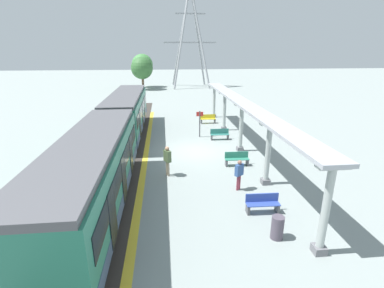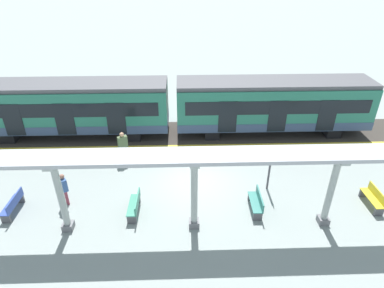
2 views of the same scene
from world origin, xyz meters
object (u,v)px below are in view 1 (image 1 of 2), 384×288
bench_extra_slot (220,134)px  bench_mid_platform (262,203)px  canopy_pillar_second (268,154)px  platform_info_sign (200,121)px  trash_bin (277,227)px  passenger_waiting_near_edge (167,158)px  bench_near_end (208,119)px  canopy_pillar_nearest (326,211)px  passenger_by_the_benches (239,171)px  canopy_pillar_third (241,128)px  train_near_carriage (93,176)px  bench_far_end (237,159)px  canopy_pillar_fourth (224,111)px  train_far_carriage (127,113)px  canopy_pillar_fifth (214,101)px

bench_extra_slot → bench_mid_platform: bearing=-91.0°
canopy_pillar_second → platform_info_sign: (-2.45, 9.02, -0.42)m
bench_extra_slot → trash_bin: trash_bin is taller
canopy_pillar_second → trash_bin: bearing=-104.6°
passenger_waiting_near_edge → bench_near_end: bearing=70.6°
canopy_pillar_nearest → passenger_by_the_benches: bearing=108.1°
canopy_pillar_third → bench_extra_slot: (-0.93, 2.85, -1.30)m
train_near_carriage → bench_near_end: bearing=64.4°
bench_extra_slot → canopy_pillar_second: bearing=-83.5°
bench_far_end → canopy_pillar_fourth: bearing=83.7°
canopy_pillar_fourth → passenger_waiting_near_edge: canopy_pillar_fourth is taller
canopy_pillar_fourth → bench_extra_slot: (-0.93, -2.71, -1.30)m
bench_near_end → bench_far_end: size_ratio=1.00×
canopy_pillar_second → bench_extra_slot: (-0.93, 8.17, -1.30)m
bench_far_end → platform_info_sign: (-1.55, 6.29, 0.89)m
platform_info_sign → passenger_by_the_benches: bearing=-85.1°
train_far_carriage → bench_mid_platform: (7.37, -13.27, -1.39)m
bench_far_end → bench_extra_slot: size_ratio=1.00×
passenger_by_the_benches → bench_extra_slot: bearing=85.3°
train_near_carriage → canopy_pillar_fifth: bearing=64.9°
canopy_pillar_fifth → bench_near_end: canopy_pillar_fifth is taller
train_far_carriage → canopy_pillar_fourth: bearing=2.0°
canopy_pillar_fifth → passenger_by_the_benches: 16.72m
trash_bin → canopy_pillar_fourth: bearing=85.6°
canopy_pillar_nearest → canopy_pillar_fifth: (0.00, 21.65, 0.00)m
canopy_pillar_fifth → canopy_pillar_second: bearing=-90.0°
canopy_pillar_second → canopy_pillar_third: size_ratio=1.00×
bench_mid_platform → canopy_pillar_second: bearing=67.4°
bench_near_end → bench_far_end: 10.84m
passenger_by_the_benches → bench_mid_platform: bearing=-76.7°
canopy_pillar_fifth → bench_far_end: (-0.91, -13.39, -1.30)m
bench_mid_platform → canopy_pillar_third: bearing=82.0°
train_far_carriage → canopy_pillar_third: (8.50, -5.27, -0.08)m
bench_far_end → passenger_waiting_near_edge: bearing=-165.5°
canopy_pillar_nearest → canopy_pillar_second: (0.00, 5.53, 0.00)m
canopy_pillar_fourth → canopy_pillar_fifth: same height
canopy_pillar_second → bench_mid_platform: (-1.12, -2.69, -1.30)m
bench_near_end → trash_bin: size_ratio=1.60×
bench_near_end → bench_extra_slot: bearing=-88.8°
train_near_carriage → passenger_by_the_benches: train_near_carriage is taller
trash_bin → passenger_waiting_near_edge: bearing=123.5°
canopy_pillar_nearest → bench_mid_platform: bearing=111.6°
bench_mid_platform → passenger_by_the_benches: size_ratio=0.91×
train_near_carriage → platform_info_sign: size_ratio=5.46×
train_far_carriage → bench_extra_slot: bearing=-17.7°
canopy_pillar_nearest → bench_far_end: canopy_pillar_nearest is taller
canopy_pillar_fifth → train_far_carriage: bearing=-146.9°
canopy_pillar_nearest → passenger_waiting_near_edge: (-5.26, 7.14, -0.63)m
canopy_pillar_second → canopy_pillar_fourth: 10.88m
passenger_waiting_near_edge → train_far_carriage: bearing=109.8°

